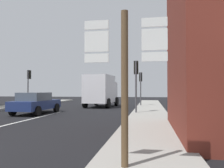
{
  "coord_description": "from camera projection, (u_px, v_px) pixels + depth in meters",
  "views": [
    {
      "loc": [
        6.62,
        -4.13,
        1.63
      ],
      "look_at": [
        4.42,
        8.83,
        1.99
      ],
      "focal_mm": 36.27,
      "sensor_mm": 36.0,
      "label": 1
    }
  ],
  "objects": [
    {
      "name": "lane_centre_stripe",
      "position": [
        13.0,
        123.0,
        11.05
      ],
      "size": [
        0.16,
        12.0,
        0.01
      ],
      "primitive_type": "cube",
      "color": "silver",
      "rests_on": "ground"
    },
    {
      "name": "delivery_truck",
      "position": [
        101.0,
        90.0,
        22.08
      ],
      "size": [
        2.8,
        5.15,
        3.05
      ],
      "color": "silver",
      "rests_on": "ground"
    },
    {
      "name": "ground_plane",
      "position": [
        49.0,
        115.0,
        14.99
      ],
      "size": [
        80.0,
        80.0,
        0.0
      ],
      "primitive_type": "plane",
      "color": "black"
    },
    {
      "name": "traffic_light_far_left",
      "position": [
        29.0,
        79.0,
        23.18
      ],
      "size": [
        0.3,
        0.49,
        3.69
      ],
      "color": "#47474C",
      "rests_on": "ground"
    },
    {
      "name": "sidewalk_right",
      "position": [
        149.0,
        120.0,
        11.93
      ],
      "size": [
        2.37,
        44.0,
        0.14
      ],
      "primitive_type": "cube",
      "color": "gray",
      "rests_on": "ground"
    },
    {
      "name": "route_sign_post",
      "position": [
        125.0,
        76.0,
        4.45
      ],
      "size": [
        1.66,
        0.14,
        3.2
      ],
      "color": "brown",
      "rests_on": "ground"
    },
    {
      "name": "traffic_light_near_right",
      "position": [
        136.0,
        75.0,
        15.34
      ],
      "size": [
        0.3,
        0.49,
        3.62
      ],
      "color": "#47474C",
      "rests_on": "ground"
    },
    {
      "name": "sedan_far",
      "position": [
        36.0,
        103.0,
        15.59
      ],
      "size": [
        2.06,
        4.25,
        1.47
      ],
      "color": "navy",
      "rests_on": "ground"
    },
    {
      "name": "traffic_light_far_right",
      "position": [
        141.0,
        81.0,
        22.66
      ],
      "size": [
        0.3,
        0.49,
        3.41
      ],
      "color": "#47474C",
      "rests_on": "ground"
    }
  ]
}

